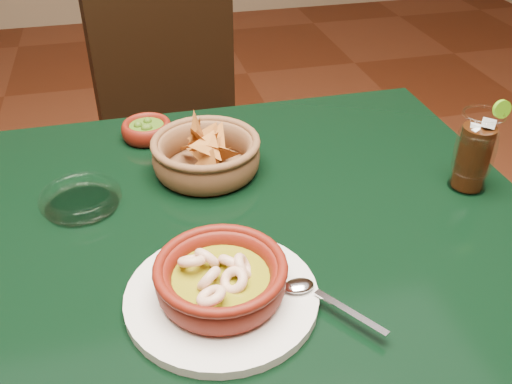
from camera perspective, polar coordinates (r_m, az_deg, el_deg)
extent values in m
cube|color=black|center=(0.91, -8.95, -4.68)|extent=(1.20, 0.80, 0.04)
cylinder|color=black|center=(1.52, 11.51, -4.70)|extent=(0.06, 0.06, 0.71)
cube|color=black|center=(1.59, -5.17, 3.12)|extent=(0.56, 0.56, 0.04)
cylinder|color=black|center=(1.53, -7.60, -9.66)|extent=(0.04, 0.04, 0.47)
cylinder|color=black|center=(1.68, 4.10, -4.84)|extent=(0.04, 0.04, 0.47)
cylinder|color=black|center=(1.81, -12.96, -2.45)|extent=(0.04, 0.04, 0.47)
cylinder|color=black|center=(1.93, -2.55, 1.14)|extent=(0.04, 0.04, 0.47)
cube|color=black|center=(1.65, -9.06, 13.75)|extent=(0.41, 0.17, 0.46)
cylinder|color=silver|center=(0.77, -3.44, -10.38)|extent=(0.26, 0.26, 0.01)
cylinder|color=#531109|center=(0.76, -3.47, -9.79)|extent=(0.15, 0.15, 0.01)
torus|color=#531109|center=(0.75, -3.52, -8.71)|extent=(0.19, 0.19, 0.04)
torus|color=#531109|center=(0.73, -3.58, -7.53)|extent=(0.17, 0.17, 0.01)
cylinder|color=#71700F|center=(0.74, -3.53, -8.58)|extent=(0.13, 0.13, 0.01)
torus|color=beige|center=(0.74, -1.30, -7.49)|extent=(0.03, 0.05, 0.05)
torus|color=beige|center=(0.75, -2.46, -7.16)|extent=(0.05, 0.05, 0.04)
torus|color=beige|center=(0.76, -4.92, -6.67)|extent=(0.04, 0.05, 0.05)
torus|color=beige|center=(0.75, -6.42, -6.86)|extent=(0.04, 0.04, 0.03)
torus|color=beige|center=(0.73, -4.74, -8.64)|extent=(0.05, 0.04, 0.05)
torus|color=beige|center=(0.70, -4.51, -10.35)|extent=(0.05, 0.04, 0.04)
torus|color=beige|center=(0.73, -2.24, -8.85)|extent=(0.05, 0.05, 0.04)
cube|color=silver|center=(0.74, 9.42, -11.78)|extent=(0.07, 0.10, 0.00)
ellipsoid|color=silver|center=(0.76, 4.31, -9.32)|extent=(0.04, 0.03, 0.01)
cylinder|color=brown|center=(1.02, -4.92, 2.29)|extent=(0.16, 0.16, 0.01)
torus|color=brown|center=(1.01, -5.00, 3.59)|extent=(0.22, 0.22, 0.06)
torus|color=brown|center=(1.00, -5.08, 4.98)|extent=(0.19, 0.19, 0.01)
cone|color=#B46726|center=(0.97, -4.85, 2.61)|extent=(0.07, 0.06, 0.08)
cone|color=#B46726|center=(0.99, -5.97, 6.22)|extent=(0.04, 0.08, 0.09)
cone|color=#B46726|center=(1.00, -4.53, 3.96)|extent=(0.06, 0.09, 0.07)
cone|color=#B46726|center=(1.00, -4.64, 3.92)|extent=(0.08, 0.06, 0.08)
cone|color=#B46726|center=(1.02, -4.16, 5.25)|extent=(0.09, 0.07, 0.07)
cone|color=#B46726|center=(1.03, -6.60, 4.64)|extent=(0.10, 0.08, 0.06)
cone|color=#B46726|center=(1.04, -6.10, 5.79)|extent=(0.06, 0.06, 0.08)
cone|color=#B46726|center=(0.99, -3.41, 3.89)|extent=(0.09, 0.05, 0.09)
cone|color=#B46726|center=(1.02, -3.68, 4.02)|extent=(0.09, 0.08, 0.05)
cone|color=#B46726|center=(0.99, -5.04, 3.83)|extent=(0.10, 0.06, 0.08)
cone|color=#B46726|center=(1.00, -3.20, 4.41)|extent=(0.07, 0.07, 0.06)
cone|color=#B46726|center=(1.01, -4.63, 4.13)|extent=(0.08, 0.06, 0.08)
cone|color=#B46726|center=(1.02, -4.93, 5.33)|extent=(0.10, 0.05, 0.09)
cone|color=#B46726|center=(1.00, -5.02, 4.65)|extent=(0.10, 0.04, 0.09)
cone|color=#B46726|center=(0.99, -5.62, 5.27)|extent=(0.08, 0.08, 0.07)
cone|color=#B46726|center=(0.97, -4.79, 4.69)|extent=(0.09, 0.08, 0.06)
cylinder|color=#531109|center=(1.15, -10.77, 5.46)|extent=(0.08, 0.08, 0.01)
torus|color=#531109|center=(1.14, -10.85, 6.14)|extent=(0.12, 0.12, 0.04)
cylinder|color=#26460D|center=(1.14, -10.88, 6.38)|extent=(0.07, 0.07, 0.01)
sphere|color=#26460D|center=(1.15, -10.78, 6.96)|extent=(0.02, 0.02, 0.02)
sphere|color=#26460D|center=(1.12, -10.73, 6.32)|extent=(0.02, 0.02, 0.02)
sphere|color=#26460D|center=(1.12, -10.93, 6.27)|extent=(0.02, 0.02, 0.02)
sphere|color=#26460D|center=(1.13, -11.71, 6.53)|extent=(0.02, 0.02, 0.02)
sphere|color=#26460D|center=(1.12, -11.01, 6.27)|extent=(0.02, 0.02, 0.02)
cylinder|color=white|center=(1.04, 20.29, 0.69)|extent=(0.06, 0.06, 0.01)
torus|color=white|center=(1.01, 21.02, 3.82)|extent=(0.14, 0.14, 0.08)
cylinder|color=black|center=(1.02, 20.90, 3.28)|extent=(0.05, 0.05, 0.11)
cube|color=silver|center=(0.98, 21.17, 5.35)|extent=(0.02, 0.02, 0.02)
cube|color=silver|center=(0.99, 22.25, 6.39)|extent=(0.02, 0.02, 0.02)
cube|color=silver|center=(0.99, 21.00, 5.94)|extent=(0.02, 0.02, 0.02)
cube|color=silver|center=(0.99, 21.16, 4.85)|extent=(0.03, 0.03, 0.02)
torus|color=white|center=(0.98, 21.83, 7.21)|extent=(0.07, 0.07, 0.00)
cylinder|color=#4C8F10|center=(1.00, 23.37, 7.62)|extent=(0.03, 0.01, 0.03)
cylinder|color=white|center=(0.97, -17.01, -1.21)|extent=(0.12, 0.12, 0.01)
torus|color=white|center=(0.96, -17.15, -0.52)|extent=(0.14, 0.14, 0.03)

